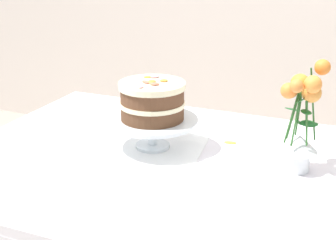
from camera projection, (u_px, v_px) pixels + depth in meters
name	position (u px, v px, depth m)	size (l,w,h in m)	color
dining_table	(177.00, 191.00, 1.52)	(1.40, 1.00, 0.74)	white
linen_napkin	(153.00, 147.00, 1.60)	(0.32, 0.32, 0.00)	white
cake_stand	(152.00, 124.00, 1.57)	(0.29, 0.29, 0.10)	silver
layer_cake	(152.00, 100.00, 1.55)	(0.21, 0.21, 0.13)	brown
flower_vase	(301.00, 121.00, 1.40)	(0.12, 0.14, 0.33)	silver
loose_petal_1	(282.00, 149.00, 1.59)	(0.03, 0.02, 0.01)	#E56B51
loose_petal_2	(230.00, 142.00, 1.64)	(0.04, 0.02, 0.00)	yellow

